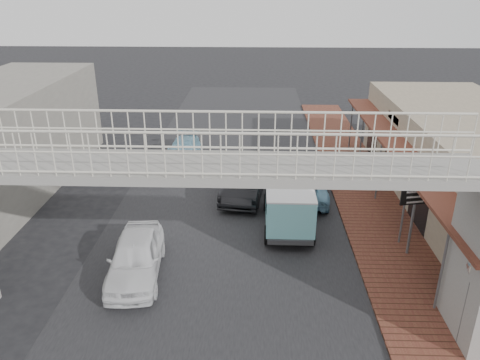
# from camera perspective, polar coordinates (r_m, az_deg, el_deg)

# --- Properties ---
(ground) EXTENTS (120.00, 120.00, 0.00)m
(ground) POSITION_cam_1_polar(r_m,az_deg,el_deg) (17.88, -2.30, -9.08)
(ground) COLOR black
(ground) RESTS_ON ground
(road_strip) EXTENTS (10.00, 60.00, 0.01)m
(road_strip) POSITION_cam_1_polar(r_m,az_deg,el_deg) (17.87, -2.30, -9.07)
(road_strip) COLOR black
(road_strip) RESTS_ON ground
(sidewalk) EXTENTS (3.00, 40.00, 0.10)m
(sidewalk) POSITION_cam_1_polar(r_m,az_deg,el_deg) (21.08, 16.29, -4.59)
(sidewalk) COLOR brown
(sidewalk) RESTS_ON ground
(shophouse_row) EXTENTS (7.20, 18.00, 4.00)m
(shophouse_row) POSITION_cam_1_polar(r_m,az_deg,el_deg) (22.70, 27.26, 1.13)
(shophouse_row) COLOR gray
(shophouse_row) RESTS_ON ground
(footbridge) EXTENTS (16.40, 2.40, 6.34)m
(footbridge) POSITION_cam_1_polar(r_m,az_deg,el_deg) (12.83, -3.82, -6.58)
(footbridge) COLOR gray
(footbridge) RESTS_ON ground
(building_far_left) EXTENTS (5.00, 14.00, 5.00)m
(building_far_left) POSITION_cam_1_polar(r_m,az_deg,el_deg) (25.36, -27.03, 4.49)
(building_far_left) COLOR gray
(building_far_left) RESTS_ON ground
(white_hatchback) EXTENTS (2.09, 4.41, 1.46)m
(white_hatchback) POSITION_cam_1_polar(r_m,az_deg,el_deg) (16.77, -12.61, -9.13)
(white_hatchback) COLOR white
(white_hatchback) RESTS_ON ground
(dark_sedan) EXTENTS (2.38, 5.16, 1.64)m
(dark_sedan) POSITION_cam_1_polar(r_m,az_deg,el_deg) (22.36, 0.66, 0.22)
(dark_sedan) COLOR black
(dark_sedan) RESTS_ON ground
(angkot_curb) EXTENTS (2.35, 4.47, 1.20)m
(angkot_curb) POSITION_cam_1_polar(r_m,az_deg,el_deg) (22.34, 8.15, -0.66)
(angkot_curb) COLOR #74ABC9
(angkot_curb) RESTS_ON ground
(angkot_far) EXTENTS (1.76, 4.14, 1.19)m
(angkot_far) POSITION_cam_1_polar(r_m,az_deg,el_deg) (26.94, -6.92, 3.61)
(angkot_far) COLOR #6A9FB7
(angkot_far) RESTS_ON ground
(angkot_van) EXTENTS (1.98, 4.25, 2.07)m
(angkot_van) POSITION_cam_1_polar(r_m,az_deg,el_deg) (19.23, 5.93, -2.27)
(angkot_van) COLOR black
(angkot_van) RESTS_ON ground
(motorcycle_near) EXTENTS (1.96, 0.77, 1.01)m
(motorcycle_near) POSITION_cam_1_polar(r_m,az_deg,el_deg) (25.71, 12.67, 2.26)
(motorcycle_near) COLOR black
(motorcycle_near) RESTS_ON sidewalk
(motorcycle_far) EXTENTS (1.84, 0.87, 1.07)m
(motorcycle_far) POSITION_cam_1_polar(r_m,az_deg,el_deg) (24.90, 11.26, 1.75)
(motorcycle_far) COLOR black
(motorcycle_far) RESTS_ON sidewalk
(street_clock) EXTENTS (0.68, 0.60, 2.66)m
(street_clock) POSITION_cam_1_polar(r_m,az_deg,el_deg) (14.30, 27.13, -10.02)
(street_clock) COLOR #59595B
(street_clock) RESTS_ON sidewalk
(arrow_sign) EXTENTS (1.84, 1.21, 3.07)m
(arrow_sign) POSITION_cam_1_polar(r_m,az_deg,el_deg) (18.11, 22.82, -1.35)
(arrow_sign) COLOR #59595B
(arrow_sign) RESTS_ON sidewalk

